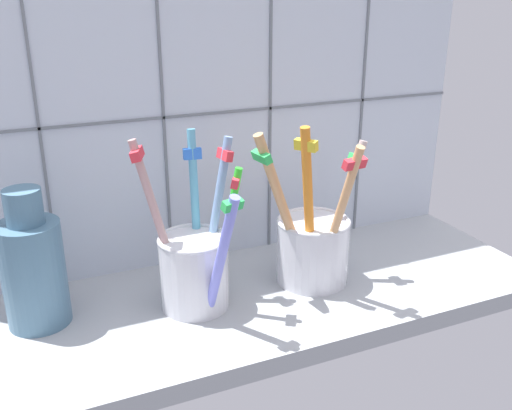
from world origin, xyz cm
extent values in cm
cube|color=#9EA3A8|center=(0.00, 0.00, 1.00)|extent=(64.00, 22.00, 2.00)
cube|color=silver|center=(0.00, 12.00, 22.50)|extent=(64.00, 2.00, 45.00)
cube|color=slate|center=(-19.20, 10.90, 22.50)|extent=(0.30, 0.20, 45.00)
cube|color=slate|center=(-6.40, 10.90, 22.50)|extent=(0.30, 0.20, 45.00)
cube|color=slate|center=(6.40, 10.90, 22.50)|extent=(0.30, 0.20, 45.00)
cube|color=slate|center=(19.20, 10.90, 22.50)|extent=(0.30, 0.20, 45.00)
cube|color=slate|center=(0.00, 10.90, 19.58)|extent=(64.00, 0.20, 0.30)
cylinder|color=silver|center=(-6.85, 0.52, 5.77)|extent=(6.99, 6.99, 7.53)
torus|color=silver|center=(-6.85, 0.52, 9.53)|extent=(7.14, 7.14, 0.50)
cylinder|color=#7B80EA|center=(-5.77, -4.39, 9.25)|extent=(2.39, 5.81, 14.03)
cube|color=green|center=(-5.26, -6.36, 15.27)|extent=(2.12, 1.44, 1.08)
cylinder|color=#7898C8|center=(-4.14, 1.48, 10.79)|extent=(4.39, 1.42, 16.95)
cube|color=#E5333F|center=(-2.85, 1.65, 17.41)|extent=(1.19, 2.19, 1.16)
cylinder|color=#31D82E|center=(-4.28, -1.81, 9.82)|extent=(3.43, 2.39, 14.97)
cube|color=#E5333F|center=(-3.32, -2.37, 15.94)|extent=(1.74, 2.21, 0.97)
cylinder|color=#B88E8E|center=(-9.95, 1.00, 11.11)|extent=(4.87, 2.57, 17.61)
cube|color=#E5333F|center=(-11.51, 1.62, 18.48)|extent=(1.91, 2.74, 1.10)
cylinder|color=#5CACCE|center=(-5.66, 3.09, 11.07)|extent=(1.23, 2.66, 17.43)
cube|color=blue|center=(-5.57, 3.67, 17.29)|extent=(1.92, 1.14, 1.16)
cylinder|color=silver|center=(6.85, 0.52, 5.54)|extent=(7.97, 7.97, 7.08)
torus|color=silver|center=(6.85, 0.52, 9.08)|extent=(8.07, 8.07, 0.50)
cylinder|color=orange|center=(4.95, -1.66, 11.40)|extent=(3.60, 2.76, 18.14)
cube|color=yellow|center=(4.09, -2.20, 18.57)|extent=(2.00, 2.44, 1.13)
cylinder|color=tan|center=(7.29, -3.49, 10.69)|extent=(1.74, 6.36, 16.86)
cube|color=#E5333F|center=(7.57, -5.52, 17.20)|extent=(2.59, 1.31, 1.15)
cylinder|color=beige|center=(9.83, 0.11, 10.04)|extent=(5.50, 1.38, 15.53)
cube|color=green|center=(11.43, -0.04, 15.67)|extent=(1.29, 2.16, 1.12)
cylinder|color=tan|center=(2.79, -0.53, 11.09)|extent=(7.55, 1.97, 17.74)
cube|color=green|center=(0.49, -0.83, 17.51)|extent=(1.34, 2.71, 1.12)
cylinder|color=slate|center=(-21.79, 3.69, 7.23)|extent=(5.96, 5.96, 10.46)
cylinder|color=slate|center=(-21.79, 3.69, 14.14)|extent=(3.43, 3.43, 3.35)
camera|label=1|loc=(-22.05, -49.36, 32.93)|focal=40.19mm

